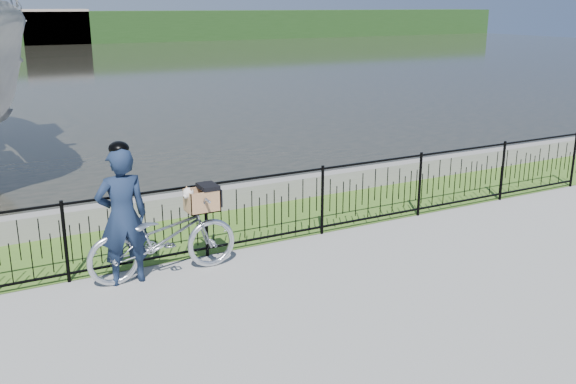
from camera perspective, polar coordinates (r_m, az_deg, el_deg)
ground at (r=8.79m, az=2.86°, el=-7.93°), size 120.00×120.00×0.00m
grass_strip at (r=10.94m, az=-4.20°, el=-2.97°), size 60.00×2.00×0.01m
water at (r=40.22m, az=-22.61°, el=9.95°), size 120.00×120.00×0.00m
quay_wall at (r=11.75m, az=-6.23°, el=-0.64°), size 60.00×0.30×0.40m
fence at (r=9.90m, az=-1.88°, el=-1.54°), size 14.00×0.06×1.15m
far_building_right at (r=66.16m, az=-20.06°, el=13.63°), size 6.00×3.00×3.20m
bicycle_rig at (r=8.94m, az=-10.98°, el=-3.94°), size 2.09×0.73×1.23m
cyclist at (r=8.69m, az=-14.52°, el=-2.01°), size 0.68×0.45×1.93m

